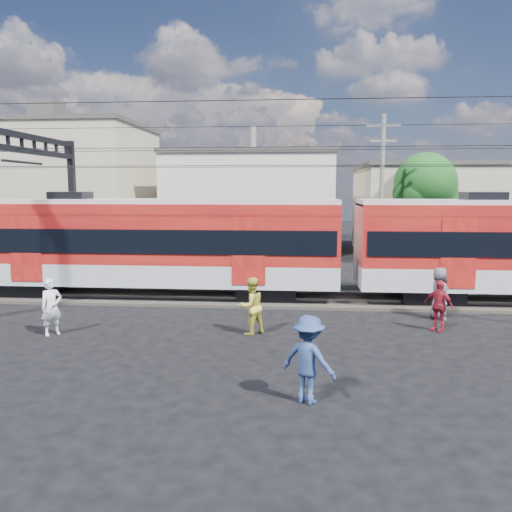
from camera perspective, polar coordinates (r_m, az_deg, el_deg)
The scene contains 16 objects.
ground at distance 13.31m, azimuth -2.28°, elevation -12.54°, with size 120.00×120.00×0.00m, color black.
track_bed at distance 20.95m, azimuth 0.43°, elevation -4.82°, with size 70.00×3.40×0.12m, color #2D2823.
rail_near at distance 20.19m, azimuth 0.27°, elevation -4.95°, with size 70.00×0.12×0.12m, color #59544C.
rail_far at distance 21.65m, azimuth 0.59°, elevation -4.08°, with size 70.00×0.12×0.12m, color #59544C.
commuter_train at distance 21.41m, azimuth -11.90°, elevation 1.64°, with size 50.30×3.08×4.17m.
catenary at distance 22.81m, azimuth -22.03°, elevation 8.49°, with size 70.00×9.30×7.52m.
building_west at distance 40.85m, azimuth -22.38°, elevation 7.22°, with size 14.28×10.20×9.30m.
building_midwest at distance 39.56m, azimuth -0.34°, elevation 6.35°, with size 12.24×12.24×7.30m.
building_mideast at distance 38.48m, azimuth 23.78°, elevation 4.91°, with size 16.32×10.20×6.30m.
utility_pole_mid at distance 27.74m, azimuth 14.15°, elevation 7.34°, with size 1.80×0.24×8.50m.
tree_near at distance 31.42m, azimuth 19.04°, elevation 7.41°, with size 3.82×3.64×6.72m.
pedestrian_a at distance 17.08m, azimuth -22.33°, elevation -5.40°, with size 0.66×0.43×1.80m, color white.
pedestrian_b at distance 15.88m, azimuth -0.55°, elevation -5.73°, with size 0.89×0.69×1.83m, color gold.
pedestrian_c at distance 11.00m, azimuth 6.02°, elevation -11.68°, with size 1.25×0.72×1.93m, color navy.
pedestrian_d at distance 17.27m, azimuth 20.13°, elevation -5.36°, with size 0.99×0.41×1.68m, color maroon.
pedestrian_e at distance 18.86m, azimuth 20.19°, elevation -4.02°, with size 0.90×0.59×1.85m, color #515157.
Camera 1 is at (1.57, -12.39, 4.61)m, focal length 35.00 mm.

